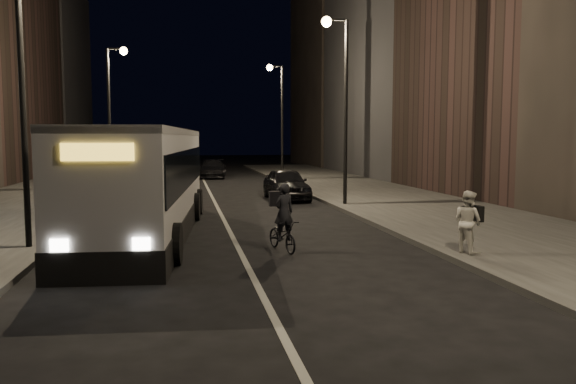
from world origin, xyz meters
name	(u,v)px	position (x,y,z in m)	size (l,w,h in m)	color
ground	(254,279)	(0.00, 0.00, 0.00)	(180.00, 180.00, 0.00)	black
sidewalk_right	(390,199)	(8.50, 14.00, 0.08)	(7.00, 70.00, 0.16)	#353532
sidewalk_left	(19,207)	(-8.50, 14.00, 0.08)	(7.00, 70.00, 0.16)	#353532
building_row_right	(423,36)	(16.00, 27.50, 10.50)	(8.00, 61.00, 21.00)	black
streetlight_right_mid	(340,85)	(5.33, 12.00, 5.36)	(1.20, 0.44, 8.12)	black
streetlight_right_far	(278,106)	(5.33, 28.00, 5.36)	(1.20, 0.44, 8.12)	black
streetlight_left_near	(31,50)	(-5.33, 4.00, 5.36)	(1.20, 0.44, 8.12)	black
streetlight_left_far	(114,98)	(-5.33, 22.00, 5.36)	(1.20, 0.44, 8.12)	black
city_bus	(146,178)	(-2.63, 6.19, 1.82)	(3.76, 12.59, 3.35)	silver
cyclist_on_bicycle	(283,229)	(1.15, 2.86, 0.63)	(0.97, 1.72, 1.88)	black
pedestrian_woman	(468,222)	(5.60, 1.05, 0.96)	(0.77, 0.60, 1.59)	beige
car_near	(286,184)	(3.60, 15.58, 0.79)	(1.86, 4.61, 1.57)	black
car_mid	(167,173)	(-2.49, 26.27, 0.75)	(1.59, 4.55, 1.50)	#3D3D3F
car_far	(213,169)	(0.80, 31.95, 0.71)	(2.00, 4.91, 1.42)	black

